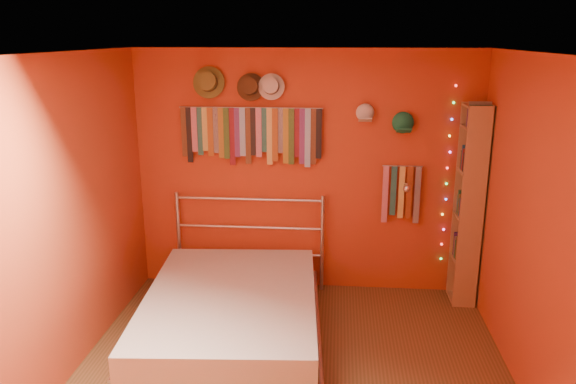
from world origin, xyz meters
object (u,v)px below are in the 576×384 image
(bed, at_px, (231,314))
(bookshelf, at_px, (473,205))
(tie_rack, at_px, (252,133))
(reading_lamp, at_px, (406,188))

(bed, bearing_deg, bookshelf, 19.32)
(bookshelf, distance_m, bed, 2.55)
(tie_rack, bearing_deg, reading_lamp, -6.44)
(tie_rack, distance_m, bookshelf, 2.30)
(tie_rack, relative_size, reading_lamp, 4.68)
(reading_lamp, xyz_separation_m, bed, (-1.58, -0.94, -0.94))
(tie_rack, relative_size, bookshelf, 0.72)
(bookshelf, relative_size, bed, 0.91)
(tie_rack, bearing_deg, bed, -91.93)
(tie_rack, distance_m, bed, 1.82)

